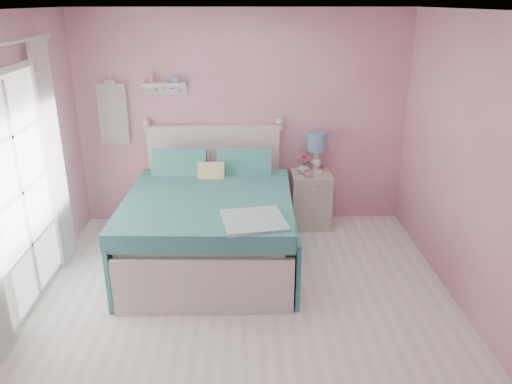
{
  "coord_description": "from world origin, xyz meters",
  "views": [
    {
      "loc": [
        0.0,
        -3.75,
        2.67
      ],
      "look_at": [
        0.13,
        1.2,
        0.76
      ],
      "focal_mm": 35.0,
      "sensor_mm": 36.0,
      "label": 1
    }
  ],
  "objects_px": {
    "bed": "(210,223)",
    "nightstand": "(310,200)",
    "vase": "(303,168)",
    "teacup": "(308,174)",
    "table_lamp": "(317,144)"
  },
  "relations": [
    {
      "from": "bed",
      "to": "table_lamp",
      "type": "xyz_separation_m",
      "value": [
        1.26,
        0.91,
        0.62
      ]
    },
    {
      "from": "table_lamp",
      "to": "nightstand",
      "type": "bearing_deg",
      "value": -126.96
    },
    {
      "from": "vase",
      "to": "teacup",
      "type": "xyz_separation_m",
      "value": [
        0.05,
        -0.13,
        -0.04
      ]
    },
    {
      "from": "nightstand",
      "to": "vase",
      "type": "distance_m",
      "value": 0.43
    },
    {
      "from": "table_lamp",
      "to": "bed",
      "type": "bearing_deg",
      "value": -144.2
    },
    {
      "from": "vase",
      "to": "table_lamp",
      "type": "bearing_deg",
      "value": 26.31
    },
    {
      "from": "bed",
      "to": "vase",
      "type": "xyz_separation_m",
      "value": [
        1.09,
        0.82,
        0.35
      ]
    },
    {
      "from": "nightstand",
      "to": "teacup",
      "type": "bearing_deg",
      "value": -113.23
    },
    {
      "from": "vase",
      "to": "teacup",
      "type": "distance_m",
      "value": 0.14
    },
    {
      "from": "bed",
      "to": "nightstand",
      "type": "height_order",
      "value": "bed"
    },
    {
      "from": "table_lamp",
      "to": "teacup",
      "type": "relative_size",
      "value": 4.76
    },
    {
      "from": "teacup",
      "to": "vase",
      "type": "bearing_deg",
      "value": 110.89
    },
    {
      "from": "bed",
      "to": "teacup",
      "type": "bearing_deg",
      "value": 33.42
    },
    {
      "from": "bed",
      "to": "nightstand",
      "type": "bearing_deg",
      "value": 36.67
    },
    {
      "from": "nightstand",
      "to": "table_lamp",
      "type": "bearing_deg",
      "value": 53.04
    }
  ]
}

